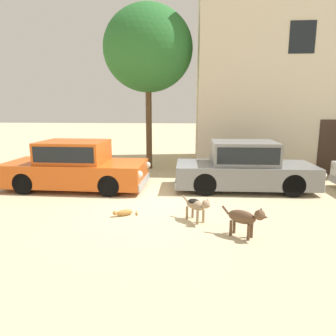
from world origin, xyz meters
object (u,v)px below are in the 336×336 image
at_px(stray_dog_spotted, 246,218).
at_px(stray_dog_tan, 197,205).
at_px(parked_sedan_second, 244,166).
at_px(stray_cat, 124,213).
at_px(parked_sedan_nearest, 75,165).
at_px(acacia_tree_left, 148,49).

bearing_deg(stray_dog_spotted, stray_dog_tan, 172.35).
xyz_separation_m(parked_sedan_second, stray_cat, (-3.25, -2.66, -0.66)).
distance_m(parked_sedan_second, stray_dog_tan, 3.30).
relative_size(parked_sedan_nearest, stray_dog_tan, 5.89).
relative_size(parked_sedan_second, stray_dog_tan, 5.71).
bearing_deg(parked_sedan_nearest, stray_dog_spotted, -34.77).
bearing_deg(stray_dog_tan, stray_cat, -138.32).
distance_m(parked_sedan_second, acacia_tree_left, 6.17).
distance_m(stray_dog_spotted, acacia_tree_left, 8.64).
distance_m(stray_dog_spotted, stray_dog_tan, 1.25).
height_order(parked_sedan_nearest, acacia_tree_left, acacia_tree_left).
xyz_separation_m(parked_sedan_nearest, stray_cat, (2.05, -2.42, -0.66)).
xyz_separation_m(stray_dog_tan, acacia_tree_left, (-1.88, 6.09, 4.40)).
bearing_deg(stray_dog_tan, acacia_tree_left, 157.07).
bearing_deg(stray_dog_tan, parked_sedan_second, 112.29).
xyz_separation_m(parked_sedan_nearest, stray_dog_spotted, (4.73, -3.47, -0.32)).
bearing_deg(acacia_tree_left, parked_sedan_second, -43.06).
bearing_deg(stray_dog_tan, parked_sedan_nearest, -165.32).
relative_size(stray_dog_tan, acacia_tree_left, 0.12).
bearing_deg(parked_sedan_nearest, parked_sedan_second, 4.19).
xyz_separation_m(stray_dog_spotted, stray_cat, (-2.68, 1.06, -0.34)).
bearing_deg(stray_dog_tan, stray_dog_spotted, 9.47).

